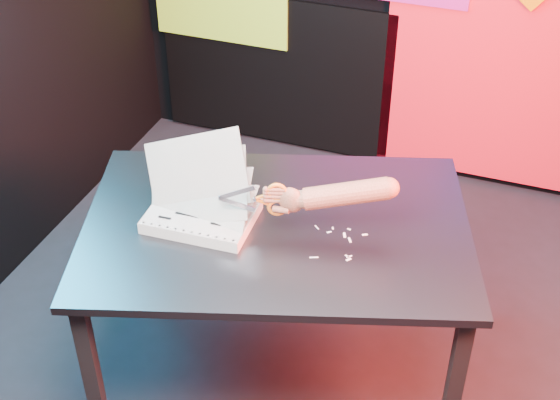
% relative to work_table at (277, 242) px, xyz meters
% --- Properties ---
extents(room, '(3.01, 3.01, 2.71)m').
position_rel_work_table_xyz_m(room, '(0.14, 0.14, 0.68)').
color(room, black).
rests_on(room, ground).
extents(backdrop, '(2.88, 0.05, 2.08)m').
position_rel_work_table_xyz_m(backdrop, '(0.20, 1.61, 0.29)').
color(backdrop, red).
rests_on(backdrop, ground).
extents(work_table, '(1.52, 1.24, 0.75)m').
position_rel_work_table_xyz_m(work_table, '(0.00, 0.00, 0.00)').
color(work_table, '#252525').
rests_on(work_table, ground).
extents(printout_stack, '(0.42, 0.28, 0.34)m').
position_rel_work_table_xyz_m(printout_stack, '(-0.25, -0.07, 0.11)').
color(printout_stack, white).
rests_on(printout_stack, work_table).
extents(scissors, '(0.22, 0.08, 0.13)m').
position_rel_work_table_xyz_m(scissors, '(0.01, -0.05, 0.22)').
color(scissors, silver).
rests_on(scissors, printout_stack).
extents(hand_forearm, '(0.41, 0.16, 0.14)m').
position_rel_work_table_xyz_m(hand_forearm, '(0.21, 0.01, 0.25)').
color(hand_forearm, '#B76950').
rests_on(hand_forearm, work_table).
extents(paper_clippings, '(0.18, 0.19, 0.00)m').
position_rel_work_table_xyz_m(paper_clippings, '(0.24, -0.02, 0.08)').
color(paper_clippings, white).
rests_on(paper_clippings, work_table).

